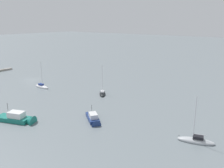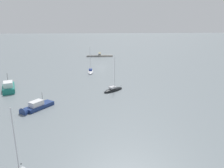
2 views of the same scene
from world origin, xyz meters
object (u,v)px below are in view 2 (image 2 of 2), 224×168
at_px(person_seated_grey_left, 100,55).
at_px(sailboat_black_mid, 113,90).
at_px(umbrella_open_yellow, 100,53).
at_px(motorboat_navy_near, 35,108).
at_px(sailboat_white_outer, 91,72).
at_px(person_seated_dark_right, 99,55).
at_px(motorboat_teal_mid, 9,89).

height_order(person_seated_grey_left, sailboat_black_mid, sailboat_black_mid).
xyz_separation_m(umbrella_open_yellow, motorboat_navy_near, (12.55, 59.99, -1.42)).
relative_size(sailboat_black_mid, sailboat_white_outer, 0.99).
height_order(person_seated_grey_left, umbrella_open_yellow, umbrella_open_yellow).
relative_size(person_seated_grey_left, motorboat_navy_near, 0.12).
height_order(person_seated_dark_right, sailboat_black_mid, sailboat_black_mid).
distance_m(person_seated_grey_left, motorboat_teal_mid, 53.08).
distance_m(umbrella_open_yellow, sailboat_white_outer, 31.97).
bearing_deg(person_seated_dark_right, sailboat_white_outer, 90.45).
distance_m(person_seated_grey_left, sailboat_white_outer, 31.98).
relative_size(person_seated_dark_right, motorboat_navy_near, 0.12).
bearing_deg(person_seated_grey_left, motorboat_navy_near, 84.03).
distance_m(person_seated_grey_left, person_seated_dark_right, 0.57).
relative_size(person_seated_grey_left, person_seated_dark_right, 1.00).
distance_m(person_seated_dark_right, sailboat_white_outer, 31.80).
relative_size(sailboat_white_outer, motorboat_teal_mid, 0.97).
bearing_deg(motorboat_navy_near, person_seated_dark_right, -64.52).
bearing_deg(umbrella_open_yellow, motorboat_navy_near, 78.18).
relative_size(person_seated_grey_left, motorboat_teal_mid, 0.09).
xyz_separation_m(person_seated_grey_left, person_seated_dark_right, (0.56, 0.12, 0.00)).
bearing_deg(sailboat_white_outer, motorboat_teal_mid, 43.74).
relative_size(motorboat_navy_near, motorboat_teal_mid, 0.72).
bearing_deg(sailboat_black_mid, sailboat_white_outer, 157.42).
xyz_separation_m(umbrella_open_yellow, motorboat_teal_mid, (21.38, 48.45, -1.31)).
relative_size(sailboat_white_outer, motorboat_navy_near, 1.34).
relative_size(person_seated_grey_left, sailboat_white_outer, 0.09).
bearing_deg(sailboat_black_mid, umbrella_open_yellow, 143.38).
xyz_separation_m(sailboat_black_mid, motorboat_teal_mid, (23.42, -1.88, 0.21)).
bearing_deg(sailboat_black_mid, person_seated_grey_left, 143.07).
bearing_deg(person_seated_dark_right, motorboat_teal_mid, 72.53).
height_order(umbrella_open_yellow, motorboat_navy_near, motorboat_navy_near).
height_order(sailboat_white_outer, motorboat_navy_near, sailboat_white_outer).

